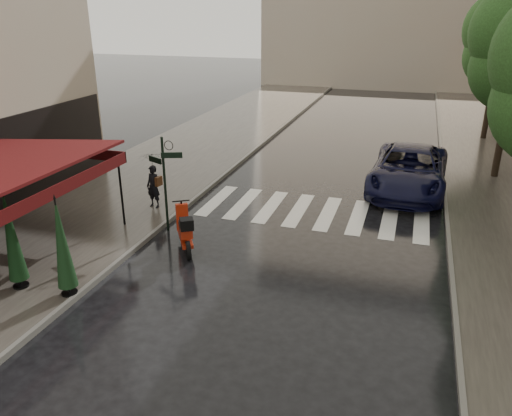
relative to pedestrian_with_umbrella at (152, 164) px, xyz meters
The scene contains 12 objects.
ground 5.36m from the pedestrian_with_umbrella, 61.16° to the right, with size 120.00×120.00×0.00m, color black.
sidewalk_near 7.99m from the pedestrian_with_umbrella, 105.18° to the left, with size 6.00×60.00×0.12m, color #38332D.
curb_near 7.78m from the pedestrian_with_umbrella, 82.44° to the left, with size 0.12×60.00×0.16m, color #595651.
curb_far 12.56m from the pedestrian_with_umbrella, 37.31° to the left, with size 0.12×60.00×0.16m, color #595651.
crosswalk 5.89m from the pedestrian_with_umbrella, 15.91° to the left, with size 7.85×3.20×0.01m.
signpost 1.93m from the pedestrian_with_umbrella, 49.11° to the right, with size 1.17×0.29×3.10m.
tree_far 19.32m from the pedestrian_with_umbrella, 50.13° to the left, with size 3.80×3.80×8.16m.
pedestrian_with_umbrella is the anchor object (origin of this frame).
scooter 3.66m from the pedestrian_with_umbrella, 46.63° to the right, with size 1.19×1.73×1.30m.
parked_car 9.86m from the pedestrian_with_umbrella, 30.17° to the left, with size 2.78×6.03×1.68m, color black.
parasol_front 5.99m from the pedestrian_with_umbrella, 95.76° to the right, with size 0.48×0.48×2.65m.
parasol_back 5.93m from the pedestrian_with_umbrella, 82.22° to the right, with size 0.48×0.48×2.58m.
Camera 1 is at (6.04, -10.19, 6.73)m, focal length 35.00 mm.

